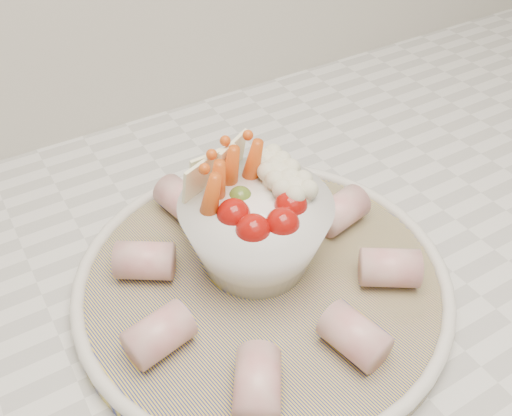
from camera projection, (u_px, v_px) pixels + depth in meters
serving_platter at (263, 280)px, 0.51m from camera, size 0.38×0.38×0.02m
veggie_bowl at (256, 226)px, 0.50m from camera, size 0.13×0.13×0.11m
cured_meat_rolls at (262, 264)px, 0.50m from camera, size 0.27×0.27×0.03m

